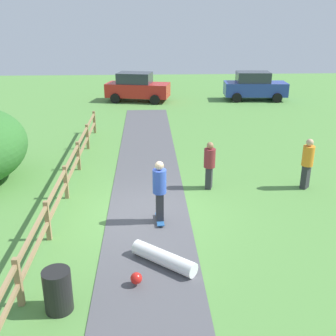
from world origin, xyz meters
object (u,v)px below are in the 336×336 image
Objects in this scene: skater_riding at (160,189)px; skater_fallen at (162,260)px; trash_bin at (58,291)px; parked_car_red at (137,87)px; bystander_orange at (307,161)px; bystander_maroon at (209,163)px; parked_car_blue at (255,86)px.

skater_riding is 2.35m from skater_fallen.
parked_car_red reaches higher than trash_bin.
bystander_orange is 3.27m from bystander_maroon.
skater_fallen is at bearing -111.33° from bystander_maroon.
parked_car_blue is 0.96× the size of parked_car_red.
trash_bin is at bearing -120.93° from skater_riding.
trash_bin is 0.20× the size of parked_car_red.
parked_car_red is (-2.69, 15.01, 0.07)m from bystander_maroon.
trash_bin reaches higher than skater_fallen.
parked_car_blue is (9.22, 20.89, 0.51)m from trash_bin.
bystander_orange is at bearing 23.55° from skater_riding.
parked_car_blue is (5.35, 15.00, 0.07)m from bystander_maroon.
bystander_maroon reaches higher than skater_fallen.
skater_fallen is 4.92m from bystander_maroon.
trash_bin is 22.84m from parked_car_blue.
skater_riding is at bearing -112.25° from parked_car_blue.
skater_riding is at bearing 89.25° from skater_fallen.
bystander_maroon reaches higher than trash_bin.
bystander_maroon is at bearing 177.23° from bystander_orange.
bystander_maroon is at bearing 68.67° from skater_fallen.
bystander_orange is (5.03, 4.38, 0.76)m from skater_fallen.
trash_bin is 4.18m from skater_riding.
trash_bin is at bearing -123.31° from bystander_maroon.
bystander_maroon is 0.38× the size of parked_car_blue.
bystander_orange is at bearing -2.77° from bystander_maroon.
parked_car_blue is (7.09, 17.34, -0.08)m from skater_riding.
bystander_maroon is 0.36× the size of parked_car_red.
skater_riding reaches higher than bystander_orange.
trash_bin is 0.52× the size of bystander_orange.
bystander_orange is 0.39× the size of parked_car_red.
bystander_maroon is at bearing -79.83° from parked_car_red.
bystander_orange is at bearing 41.01° from skater_fallen.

